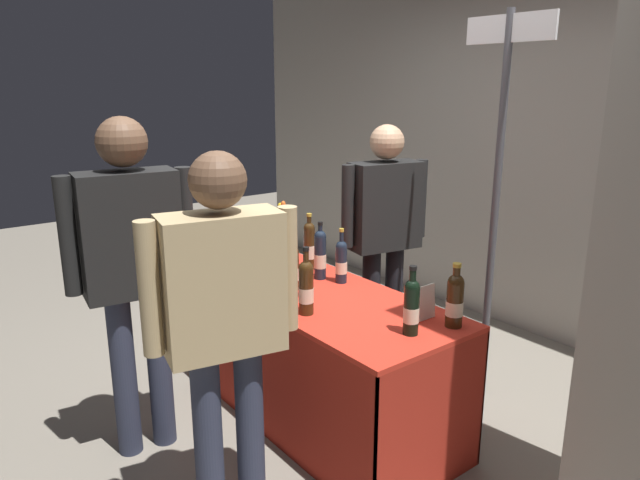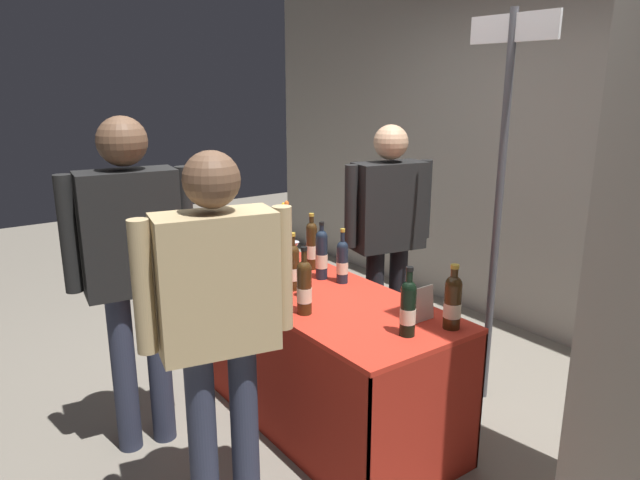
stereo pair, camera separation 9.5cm
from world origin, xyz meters
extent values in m
plane|color=gray|center=(0.00, 0.00, 0.00)|extent=(12.00, 12.00, 0.00)
cube|color=#9E998E|center=(0.00, 2.04, 1.38)|extent=(6.80, 0.12, 2.76)
cube|color=red|center=(0.00, 0.00, 0.73)|extent=(1.67, 0.72, 0.02)
cube|color=#A32519|center=(0.00, -0.35, 0.36)|extent=(1.67, 0.01, 0.72)
cube|color=#A32519|center=(0.00, 0.35, 0.36)|extent=(1.67, 0.01, 0.72)
cube|color=#A32519|center=(-0.83, 0.00, 0.36)|extent=(0.01, 0.72, 0.72)
cube|color=#A32519|center=(0.83, 0.00, 0.36)|extent=(0.01, 0.72, 0.72)
cylinder|color=#192333|center=(-0.20, 0.15, 0.87)|extent=(0.07, 0.07, 0.25)
sphere|color=#192333|center=(-0.20, 0.15, 1.00)|extent=(0.07, 0.07, 0.07)
cylinder|color=#192333|center=(-0.20, 0.15, 1.03)|extent=(0.03, 0.03, 0.07)
cylinder|color=black|center=(-0.20, 0.15, 1.07)|extent=(0.03, 0.03, 0.02)
cylinder|color=beige|center=(-0.20, 0.15, 0.85)|extent=(0.07, 0.07, 0.08)
cylinder|color=black|center=(0.66, 0.01, 0.86)|extent=(0.07, 0.07, 0.22)
sphere|color=black|center=(0.66, 0.01, 0.97)|extent=(0.07, 0.07, 0.07)
cylinder|color=black|center=(0.66, 0.01, 1.01)|extent=(0.03, 0.03, 0.08)
cylinder|color=black|center=(0.66, 0.01, 1.06)|extent=(0.03, 0.03, 0.02)
cylinder|color=beige|center=(0.66, 0.01, 0.84)|extent=(0.07, 0.07, 0.07)
cylinder|color=#38230F|center=(-0.14, -0.08, 0.85)|extent=(0.08, 0.08, 0.22)
sphere|color=#38230F|center=(-0.14, -0.08, 0.96)|extent=(0.08, 0.08, 0.08)
cylinder|color=#38230F|center=(-0.14, -0.08, 1.01)|extent=(0.03, 0.03, 0.09)
cylinder|color=#B7932D|center=(-0.14, -0.08, 1.06)|extent=(0.04, 0.04, 0.02)
cylinder|color=beige|center=(-0.14, -0.08, 0.84)|extent=(0.08, 0.08, 0.07)
cylinder|color=black|center=(0.00, -0.26, 0.87)|extent=(0.07, 0.07, 0.26)
sphere|color=black|center=(0.00, -0.26, 1.00)|extent=(0.07, 0.07, 0.07)
cylinder|color=black|center=(0.00, -0.26, 1.04)|extent=(0.03, 0.03, 0.08)
cylinder|color=black|center=(0.00, -0.26, 1.09)|extent=(0.03, 0.03, 0.02)
cylinder|color=beige|center=(0.00, -0.26, 0.85)|extent=(0.07, 0.07, 0.08)
cylinder|color=#38230F|center=(0.18, -0.23, 0.86)|extent=(0.07, 0.07, 0.23)
sphere|color=#38230F|center=(0.18, -0.23, 0.98)|extent=(0.07, 0.07, 0.07)
cylinder|color=#38230F|center=(0.18, -0.23, 1.02)|extent=(0.03, 0.03, 0.09)
cylinder|color=black|center=(0.18, -0.23, 1.08)|extent=(0.03, 0.03, 0.02)
cylinder|color=beige|center=(0.18, -0.23, 0.84)|extent=(0.07, 0.07, 0.08)
cylinder|color=#38230F|center=(-0.38, 0.21, 0.87)|extent=(0.07, 0.07, 0.26)
sphere|color=#38230F|center=(-0.38, 0.21, 1.00)|extent=(0.07, 0.07, 0.07)
cylinder|color=#38230F|center=(-0.38, 0.21, 1.04)|extent=(0.03, 0.03, 0.07)
cylinder|color=#B7932D|center=(-0.38, 0.21, 1.08)|extent=(0.03, 0.03, 0.02)
cylinder|color=beige|center=(-0.38, 0.21, 0.85)|extent=(0.07, 0.07, 0.08)
cylinder|color=#192333|center=(-0.07, 0.21, 0.85)|extent=(0.07, 0.07, 0.21)
sphere|color=#192333|center=(-0.07, 0.21, 0.96)|extent=(0.06, 0.06, 0.06)
cylinder|color=#192333|center=(-0.07, 0.21, 1.00)|extent=(0.02, 0.02, 0.09)
cylinder|color=#B7932D|center=(-0.07, 0.21, 1.05)|extent=(0.03, 0.03, 0.02)
cylinder|color=beige|center=(-0.07, 0.21, 0.83)|extent=(0.07, 0.07, 0.07)
cylinder|color=#38230F|center=(0.73, 0.23, 0.85)|extent=(0.08, 0.08, 0.22)
sphere|color=#38230F|center=(0.73, 0.23, 0.96)|extent=(0.08, 0.08, 0.08)
cylinder|color=#38230F|center=(0.73, 0.23, 1.00)|extent=(0.03, 0.03, 0.08)
cylinder|color=#B7932D|center=(0.73, 0.23, 1.04)|extent=(0.04, 0.04, 0.02)
cylinder|color=beige|center=(0.73, 0.23, 0.84)|extent=(0.08, 0.08, 0.07)
cylinder|color=#38230F|center=(-0.56, 0.04, 0.85)|extent=(0.06, 0.06, 0.22)
sphere|color=#38230F|center=(-0.56, 0.04, 0.96)|extent=(0.06, 0.06, 0.06)
cylinder|color=#38230F|center=(-0.56, 0.04, 1.00)|extent=(0.03, 0.03, 0.07)
cylinder|color=maroon|center=(-0.56, 0.04, 1.05)|extent=(0.03, 0.03, 0.02)
cylinder|color=beige|center=(-0.56, 0.04, 0.84)|extent=(0.07, 0.07, 0.07)
cylinder|color=black|center=(-0.59, -0.25, 0.86)|extent=(0.08, 0.08, 0.23)
sphere|color=black|center=(-0.59, -0.25, 0.98)|extent=(0.08, 0.08, 0.08)
cylinder|color=black|center=(-0.59, -0.25, 1.01)|extent=(0.03, 0.03, 0.07)
cylinder|color=#B7932D|center=(-0.59, -0.25, 1.06)|extent=(0.03, 0.03, 0.02)
cylinder|color=beige|center=(-0.59, -0.25, 0.84)|extent=(0.08, 0.08, 0.07)
cylinder|color=silver|center=(-0.01, -0.09, 0.75)|extent=(0.06, 0.06, 0.00)
cylinder|color=silver|center=(-0.01, -0.09, 0.78)|extent=(0.01, 0.01, 0.06)
cone|color=silver|center=(-0.01, -0.09, 0.84)|extent=(0.07, 0.07, 0.07)
cylinder|color=#590C19|center=(-0.01, -0.09, 0.83)|extent=(0.04, 0.04, 0.02)
cylinder|color=silver|center=(-0.52, 0.17, 0.75)|extent=(0.06, 0.06, 0.00)
cylinder|color=silver|center=(-0.52, 0.17, 0.79)|extent=(0.01, 0.01, 0.08)
cone|color=silver|center=(-0.52, 0.17, 0.86)|extent=(0.08, 0.08, 0.07)
cylinder|color=#590C19|center=(-0.52, 0.17, 0.84)|extent=(0.04, 0.04, 0.02)
cylinder|color=slate|center=(-0.65, 0.18, 0.82)|extent=(0.10, 0.10, 0.15)
cylinder|color=#38722D|center=(-0.65, 0.21, 0.96)|extent=(0.02, 0.02, 0.28)
ellipsoid|color=#E05B1E|center=(-0.65, 0.21, 1.10)|extent=(0.03, 0.03, 0.05)
cylinder|color=#38722D|center=(-0.68, 0.19, 0.92)|extent=(0.01, 0.03, 0.19)
ellipsoid|color=#E05B1E|center=(-0.68, 0.18, 1.02)|extent=(0.03, 0.03, 0.05)
cylinder|color=#38722D|center=(-0.65, 0.19, 0.95)|extent=(0.05, 0.03, 0.26)
ellipsoid|color=gold|center=(-0.67, 0.20, 1.09)|extent=(0.03, 0.03, 0.05)
cube|color=silver|center=(0.59, 0.18, 0.83)|extent=(0.02, 0.13, 0.17)
cylinder|color=black|center=(-0.29, 0.86, 0.40)|extent=(0.12, 0.12, 0.80)
cylinder|color=black|center=(-0.33, 0.69, 0.40)|extent=(0.12, 0.12, 0.80)
cube|color=black|center=(-0.31, 0.77, 1.08)|extent=(0.30, 0.49, 0.56)
sphere|color=tan|center=(-0.31, 0.77, 1.49)|extent=(0.22, 0.22, 0.22)
cylinder|color=black|center=(-0.26, 1.04, 1.10)|extent=(0.08, 0.08, 0.52)
cylinder|color=black|center=(-0.37, 0.50, 1.10)|extent=(0.08, 0.08, 0.52)
cylinder|color=#2D3347|center=(0.38, -0.89, 0.40)|extent=(0.12, 0.12, 0.80)
cylinder|color=#2D3347|center=(0.42, -0.71, 0.40)|extent=(0.12, 0.12, 0.80)
cube|color=tan|center=(0.40, -0.80, 1.09)|extent=(0.30, 0.50, 0.57)
sphere|color=brown|center=(0.40, -0.80, 1.50)|extent=(0.22, 0.22, 0.22)
cylinder|color=tan|center=(0.35, -1.07, 1.11)|extent=(0.08, 0.08, 0.52)
cylinder|color=tan|center=(0.46, -0.52, 1.11)|extent=(0.08, 0.08, 0.52)
cylinder|color=#2D3347|center=(-0.35, -0.97, 0.42)|extent=(0.12, 0.12, 0.85)
cylinder|color=#2D3347|center=(-0.32, -0.80, 0.42)|extent=(0.12, 0.12, 0.85)
cube|color=black|center=(-0.33, -0.89, 1.15)|extent=(0.27, 0.48, 0.60)
sphere|color=brown|center=(-0.33, -0.89, 1.59)|extent=(0.23, 0.23, 0.23)
cylinder|color=black|center=(-0.37, -1.16, 1.17)|extent=(0.08, 0.08, 0.55)
cylinder|color=black|center=(-0.30, -0.62, 1.17)|extent=(0.08, 0.08, 0.55)
cylinder|color=#47474C|center=(0.41, 0.93, 1.11)|extent=(0.04, 0.04, 2.22)
cube|color=silver|center=(0.41, 0.93, 2.12)|extent=(0.54, 0.02, 0.14)
camera|label=1|loc=(2.33, -1.81, 1.85)|focal=32.65mm
camera|label=2|loc=(2.39, -1.73, 1.85)|focal=32.65mm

